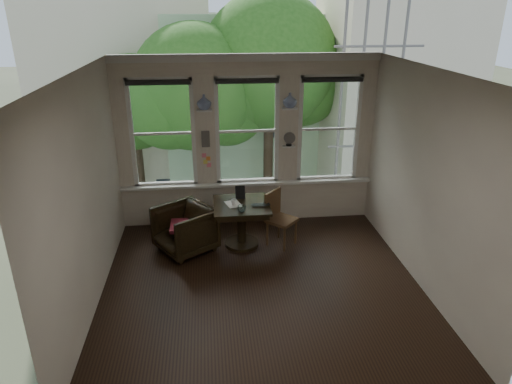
{
  "coord_description": "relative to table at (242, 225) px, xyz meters",
  "views": [
    {
      "loc": [
        -0.69,
        -5.49,
        3.72
      ],
      "look_at": [
        0.01,
        0.9,
        1.09
      ],
      "focal_mm": 32.0,
      "sensor_mm": 36.0,
      "label": 1
    }
  ],
  "objects": [
    {
      "name": "ground",
      "position": [
        0.19,
        -1.26,
        -0.38
      ],
      "size": [
        4.5,
        4.5,
        0.0
      ],
      "primitive_type": "plane",
      "color": "black",
      "rests_on": "ground"
    },
    {
      "name": "wall_left",
      "position": [
        -2.06,
        -1.26,
        1.12
      ],
      "size": [
        0.0,
        4.5,
        4.5
      ],
      "primitive_type": "plane",
      "rotation": [
        1.57,
        0.0,
        1.57
      ],
      "color": "beige",
      "rests_on": "ground"
    },
    {
      "name": "papers",
      "position": [
        -0.13,
        0.01,
        0.38
      ],
      "size": [
        0.29,
        0.35,
        0.0
      ],
      "primitive_type": "cube",
      "rotation": [
        0.0,
        0.0,
        0.28
      ],
      "color": "silver",
      "rests_on": "table"
    },
    {
      "name": "intercom",
      "position": [
        -0.53,
        0.92,
        1.23
      ],
      "size": [
        0.14,
        0.06,
        0.28
      ],
      "primitive_type": "cube",
      "color": "#59544F",
      "rests_on": "ground"
    },
    {
      "name": "window_right",
      "position": [
        1.64,
        0.99,
        1.32
      ],
      "size": [
        1.1,
        0.12,
        1.9
      ],
      "primitive_type": null,
      "color": "white",
      "rests_on": "ground"
    },
    {
      "name": "drinking_glass",
      "position": [
        -0.02,
        -0.31,
        0.43
      ],
      "size": [
        0.14,
        0.14,
        0.11
      ],
      "primitive_type": "imported",
      "rotation": [
        0.0,
        0.0,
        0.03
      ],
      "color": "white",
      "rests_on": "table"
    },
    {
      "name": "shelf_left",
      "position": [
        -0.53,
        0.89,
        1.73
      ],
      "size": [
        0.26,
        0.16,
        0.03
      ],
      "primitive_type": "cube",
      "color": "white",
      "rests_on": "ground"
    },
    {
      "name": "cushion_red",
      "position": [
        -0.92,
        -0.09,
        0.08
      ],
      "size": [
        0.45,
        0.45,
        0.06
      ],
      "primitive_type": "cube",
      "color": "maroon",
      "rests_on": "armchair_left"
    },
    {
      "name": "window_center",
      "position": [
        0.19,
        0.99,
        1.32
      ],
      "size": [
        1.1,
        0.12,
        1.9
      ],
      "primitive_type": null,
      "color": "white",
      "rests_on": "ground"
    },
    {
      "name": "armchair_left",
      "position": [
        -0.92,
        -0.09,
        0.01
      ],
      "size": [
        1.15,
        1.14,
        0.76
      ],
      "primitive_type": "imported",
      "rotation": [
        0.0,
        0.0,
        -0.98
      ],
      "color": "black",
      "rests_on": "ground"
    },
    {
      "name": "sticky_notes",
      "position": [
        -0.53,
        0.93,
        0.88
      ],
      "size": [
        0.16,
        0.01,
        0.24
      ],
      "primitive_type": null,
      "color": "pink",
      "rests_on": "ground"
    },
    {
      "name": "vase_left",
      "position": [
        -0.53,
        0.89,
        1.86
      ],
      "size": [
        0.24,
        0.24,
        0.25
      ],
      "primitive_type": "imported",
      "color": "silver",
      "rests_on": "shelf_left"
    },
    {
      "name": "vase_right",
      "position": [
        0.92,
        0.89,
        1.86
      ],
      "size": [
        0.24,
        0.24,
        0.25
      ],
      "primitive_type": "imported",
      "color": "silver",
      "rests_on": "shelf_right"
    },
    {
      "name": "window_left",
      "position": [
        -1.26,
        0.99,
        1.32
      ],
      "size": [
        1.1,
        0.12,
        1.9
      ],
      "primitive_type": null,
      "color": "white",
      "rests_on": "ground"
    },
    {
      "name": "tablet",
      "position": [
        0.0,
        0.23,
        0.48
      ],
      "size": [
        0.16,
        0.08,
        0.22
      ],
      "primitive_type": "cube",
      "rotation": [
        -0.26,
        0.0,
        0.02
      ],
      "color": "black",
      "rests_on": "table"
    },
    {
      "name": "table",
      "position": [
        0.0,
        0.0,
        0.0
      ],
      "size": [
        0.9,
        0.9,
        0.75
      ],
      "primitive_type": null,
      "color": "black",
      "rests_on": "ground"
    },
    {
      "name": "ceiling",
      "position": [
        0.19,
        -1.26,
        2.62
      ],
      "size": [
        4.5,
        4.5,
        0.0
      ],
      "primitive_type": "plane",
      "rotation": [
        3.14,
        0.0,
        0.0
      ],
      "color": "silver",
      "rests_on": "ground"
    },
    {
      "name": "wall_back",
      "position": [
        0.19,
        0.99,
        1.12
      ],
      "size": [
        4.5,
        0.0,
        4.5
      ],
      "primitive_type": "plane",
      "rotation": [
        1.57,
        0.0,
        0.0
      ],
      "color": "beige",
      "rests_on": "ground"
    },
    {
      "name": "mug",
      "position": [
        -0.12,
        -0.03,
        0.42
      ],
      "size": [
        0.12,
        0.12,
        0.09
      ],
      "primitive_type": "imported",
      "rotation": [
        0.0,
        0.0,
        -0.28
      ],
      "color": "white",
      "rests_on": "table"
    },
    {
      "name": "wall_right",
      "position": [
        2.44,
        -1.26,
        1.12
      ],
      "size": [
        0.0,
        4.5,
        4.5
      ],
      "primitive_type": "plane",
      "rotation": [
        1.57,
        0.0,
        -1.57
      ],
      "color": "beige",
      "rests_on": "ground"
    },
    {
      "name": "side_chair_right",
      "position": [
        0.66,
        -0.05,
        0.09
      ],
      "size": [
        0.59,
        0.59,
        0.92
      ],
      "primitive_type": null,
      "rotation": [
        0.0,
        0.0,
        0.82
      ],
      "color": "#442B18",
      "rests_on": "ground"
    },
    {
      "name": "wall_front",
      "position": [
        0.19,
        -3.51,
        1.12
      ],
      "size": [
        4.5,
        0.0,
        4.5
      ],
      "primitive_type": "plane",
      "rotation": [
        -1.57,
        0.0,
        0.0
      ],
      "color": "beige",
      "rests_on": "ground"
    },
    {
      "name": "desk_fan",
      "position": [
        0.92,
        0.87,
        1.16
      ],
      "size": [
        0.2,
        0.2,
        0.24
      ],
      "primitive_type": null,
      "color": "#59544F",
      "rests_on": "ground"
    },
    {
      "name": "shelf_right",
      "position": [
        0.92,
        0.89,
        1.73
      ],
      "size": [
        0.26,
        0.16,
        0.03
      ],
      "primitive_type": "cube",
      "color": "white",
      "rests_on": "ground"
    },
    {
      "name": "laptop",
      "position": [
        0.31,
        -0.15,
        0.39
      ],
      "size": [
        0.31,
        0.22,
        0.02
      ],
      "primitive_type": "imported",
      "rotation": [
        0.0,
        0.0,
        0.08
      ],
      "color": "black",
      "rests_on": "table"
    }
  ]
}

